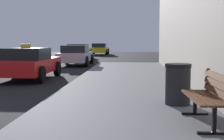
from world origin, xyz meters
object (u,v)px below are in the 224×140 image
car_silver (76,55)px  trash_bin (178,84)px  car_red (27,63)px  car_green (79,51)px  bench (209,94)px  car_yellow (100,49)px

car_silver → trash_bin: bearing=-70.5°
trash_bin → car_red: car_red is taller
trash_bin → car_green: 20.76m
bench → car_yellow: (-4.92, 30.15, -0.01)m
car_green → car_yellow: 8.58m
car_green → bench: bearing=-74.8°
bench → car_silver: size_ratio=0.38×
car_yellow → trash_bin: bearing=-80.8°
bench → car_silver: (-4.87, 14.54, -0.01)m
trash_bin → car_silver: bearing=109.5°
car_silver → car_green: bearing=98.1°
bench → car_red: size_ratio=0.38×
car_red → car_silver: (0.67, 7.35, -0.00)m
car_green → car_yellow: same height
trash_bin → car_green: (-5.58, 20.00, 0.04)m
bench → car_yellow: 30.55m
bench → car_red: 9.08m
bench → trash_bin: (-0.30, 1.63, -0.05)m
bench → car_green: size_ratio=0.37×
bench → car_red: bearing=126.1°
bench → car_silver: bearing=107.0°
car_green → car_silver: bearing=-81.9°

